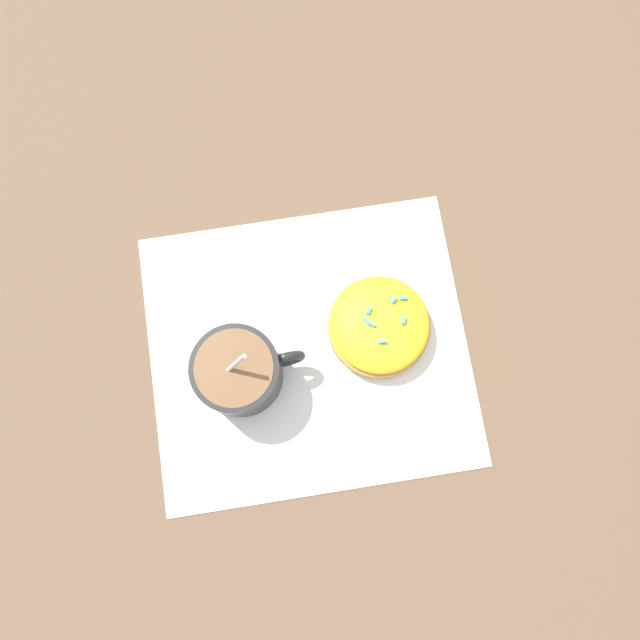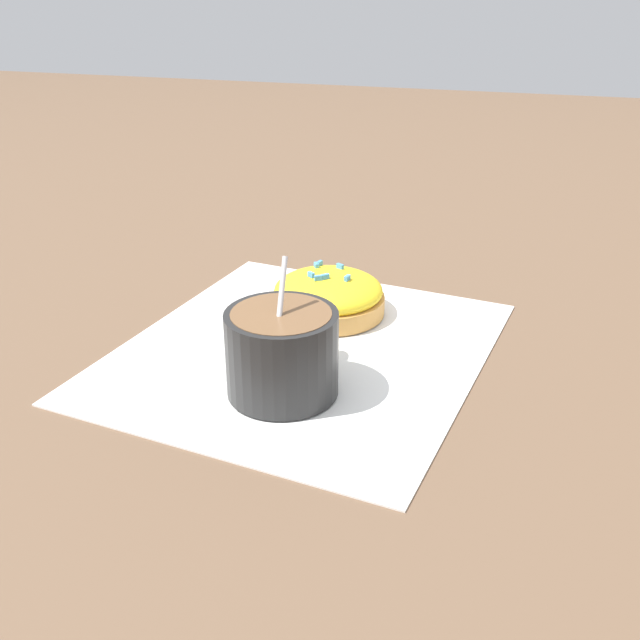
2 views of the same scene
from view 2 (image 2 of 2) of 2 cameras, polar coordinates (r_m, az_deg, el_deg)
name	(u,v)px [view 2 (image 2 of 2)]	position (r m, az deg, el deg)	size (l,w,h in m)	color
ground_plane	(304,351)	(0.62, -1.26, -2.36)	(3.00, 3.00, 0.00)	brown
paper_napkin	(304,349)	(0.62, -1.26, -2.24)	(0.36, 0.33, 0.00)	white
coffee_cup	(283,349)	(0.55, -2.87, -2.20)	(0.11, 0.08, 0.10)	black
frosted_pastry	(327,295)	(0.68, 0.54, 1.92)	(0.10, 0.10, 0.04)	#D19347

